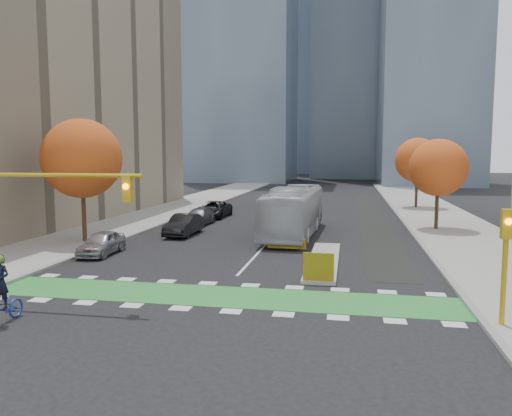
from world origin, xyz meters
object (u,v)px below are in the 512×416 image
at_px(tree_west, 82,159).
at_px(cyclist, 1,301).
at_px(tree_east_far, 417,160).
at_px(traffic_signal_east, 506,250).
at_px(parked_car_b, 184,225).
at_px(bus, 294,211).
at_px(traffic_signal_west, 13,201).
at_px(parked_car_a, 102,243).
at_px(hazard_board, 318,267).
at_px(parked_car_c, 199,217).
at_px(tree_east_near, 438,168).
at_px(parked_car_d, 213,209).

bearing_deg(tree_west, cyclist, -70.29).
bearing_deg(tree_east_far, traffic_signal_east, -92.97).
bearing_deg(parked_car_b, bus, 12.86).
xyz_separation_m(traffic_signal_west, parked_car_a, (-1.07, 9.12, -3.33)).
relative_size(hazard_board, cyclist, 0.57).
xyz_separation_m(traffic_signal_west, traffic_signal_east, (18.43, 0.00, -1.30)).
height_order(tree_west, bus, tree_west).
relative_size(parked_car_b, parked_car_c, 1.01).
distance_m(traffic_signal_east, parked_car_c, 28.27).
relative_size(tree_east_near, traffic_signal_west, 0.83).
bearing_deg(cyclist, tree_east_far, 67.83).
bearing_deg(tree_west, tree_east_near, 22.62).
relative_size(traffic_signal_east, parked_car_d, 0.76).
distance_m(cyclist, parked_car_c, 24.80).
bearing_deg(cyclist, tree_east_near, 56.31).
distance_m(cyclist, bus, 22.52).
relative_size(tree_east_near, cyclist, 2.87).
bearing_deg(parked_car_c, tree_west, -115.19).
xyz_separation_m(bus, parked_car_a, (-10.38, -9.22, -1.07)).
bearing_deg(tree_east_far, parked_car_a, -126.19).
xyz_separation_m(traffic_signal_east, bus, (-9.12, 18.34, -0.96)).
height_order(traffic_signal_east, parked_car_b, traffic_signal_east).
bearing_deg(hazard_board, tree_east_far, 75.88).
distance_m(tree_east_far, parked_car_a, 36.69).
bearing_deg(bus, parked_car_b, -166.21).
relative_size(hazard_board, tree_west, 0.17).
bearing_deg(parked_car_c, parked_car_a, -96.38).
bearing_deg(traffic_signal_east, parked_car_a, 154.93).
height_order(tree_east_near, parked_car_d, tree_east_near).
bearing_deg(bus, parked_car_d, 136.47).
bearing_deg(cyclist, tree_west, 112.33).
bearing_deg(parked_car_d, tree_east_near, -11.58).
bearing_deg(parked_car_b, cyclist, -88.88).
bearing_deg(tree_west, traffic_signal_west, -71.98).
bearing_deg(tree_west, hazard_board, -25.99).
relative_size(hazard_board, parked_car_c, 0.30).
distance_m(tree_west, bus, 15.09).
distance_m(cyclist, parked_car_a, 12.10).
bearing_deg(parked_car_c, tree_east_near, 3.54).
distance_m(hazard_board, traffic_signal_west, 13.23).
bearing_deg(traffic_signal_east, parked_car_c, 128.47).
bearing_deg(traffic_signal_west, parked_car_d, 88.34).
relative_size(parked_car_a, parked_car_d, 0.76).
bearing_deg(tree_east_far, cyclist, -114.79).
bearing_deg(bus, parked_car_a, -136.19).
xyz_separation_m(hazard_board, parked_car_c, (-11.04, 17.37, -0.12)).
bearing_deg(hazard_board, parked_car_c, 122.44).
relative_size(bus, parked_car_b, 2.71).
bearing_deg(parked_car_b, traffic_signal_east, -43.28).
distance_m(hazard_board, parked_car_b, 15.96).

